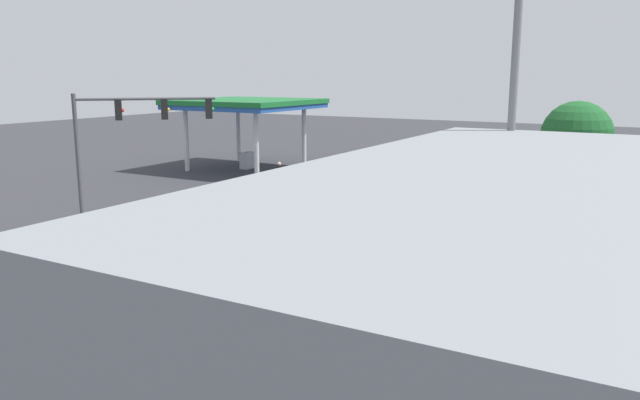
{
  "coord_description": "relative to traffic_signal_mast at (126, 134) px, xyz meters",
  "views": [
    {
      "loc": [
        14.38,
        -25.11,
        7.3
      ],
      "look_at": [
        0.0,
        0.0,
        1.47
      ],
      "focal_mm": 35.0,
      "sensor_mm": 36.0,
      "label": 1
    }
  ],
  "objects": [
    {
      "name": "ground_plane",
      "position": [
        6.09,
        6.09,
        -4.83
      ],
      "size": [
        147.66,
        147.66,
        0.0
      ],
      "primitive_type": "plane",
      "color": "#333338"
    },
    {
      "name": "crosswalk_markings",
      "position": [
        6.09,
        -0.64,
        -4.82
      ],
      "size": [
        10.71,
        7.25,
        0.01
      ],
      "rotation": [
        0.0,
        0.0,
        1.57
      ],
      "color": "silver",
      "rests_on": "ground_plane"
    },
    {
      "name": "traffic_signal_mast",
      "position": [
        0.0,
        0.0,
        0.0
      ],
      "size": [
        4.25,
        4.25,
        6.54
      ],
      "rotation": [
        0.0,
        0.0,
        0.79
      ],
      "color": "#47474C",
      "rests_on": "ground_plane"
    },
    {
      "name": "car_0",
      "position": [
        2.05,
        2.19,
        -4.13
      ],
      "size": [
        4.58,
        2.23,
        1.46
      ],
      "rotation": [
        0.0,
        0.0,
        -0.01
      ],
      "color": "brown",
      "rests_on": "ground_plane"
    },
    {
      "name": "car_1",
      "position": [
        18.91,
        4.15,
        -4.06
      ],
      "size": [
        4.74,
        1.99,
        1.65
      ],
      "rotation": [
        0.0,
        0.0,
        -0.01
      ],
      "color": "#144728",
      "rests_on": "ground_plane"
    },
    {
      "name": "car_2",
      "position": [
        10.83,
        9.95,
        -4.12
      ],
      "size": [
        4.68,
        2.2,
        1.53
      ],
      "rotation": [
        0.0,
        0.0,
        3.21
      ],
      "color": "silver",
      "rests_on": "ground_plane"
    },
    {
      "name": "car_3",
      "position": [
        10.42,
        20.25,
        -4.13
      ],
      "size": [
        2.25,
        4.52,
        1.5
      ],
      "rotation": [
        0.0,
        0.0,
        1.54
      ],
      "color": "gray",
      "rests_on": "ground_plane"
    },
    {
      "name": "car_4",
      "position": [
        7.81,
        4.8,
        -4.07
      ],
      "size": [
        2.27,
        4.87,
        1.59
      ],
      "rotation": [
        0.0,
        0.0,
        1.52
      ],
      "color": "silver",
      "rests_on": "ground_plane"
    },
    {
      "name": "gas_station_canopy",
      "position": [
        -8.86,
        20.57,
        0.09
      ],
      "size": [
        9.58,
        9.58,
        5.43
      ],
      "color": "#23519E",
      "rests_on": "ground_plane"
    },
    {
      "name": "pedestrian",
      "position": [
        -1.54,
        14.12,
        -3.81
      ],
      "size": [
        0.41,
        0.41,
        1.81
      ],
      "rotation": [
        0.0,
        0.0,
        -0.81
      ],
      "color": "#38383D",
      "rests_on": "ground_plane"
    },
    {
      "name": "street_light_pole_b",
      "position": [
        17.54,
        -6.13,
        0.78
      ],
      "size": [
        0.8,
        0.36,
        9.56
      ],
      "color": "slate",
      "rests_on": "ground_plane"
    },
    {
      "name": "tree_corner_a",
      "position": [
        15.93,
        15.93,
        -0.7
      ],
      "size": [
        3.69,
        3.69,
        5.99
      ],
      "color": "brown",
      "rests_on": "ground_plane"
    }
  ]
}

